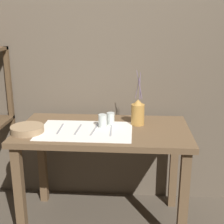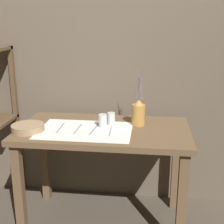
% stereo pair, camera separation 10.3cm
% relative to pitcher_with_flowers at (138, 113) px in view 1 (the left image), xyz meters
% --- Properties ---
extents(ground_plane, '(12.00, 12.00, 0.00)m').
position_rel_pitcher_with_flowers_xyz_m(ground_plane, '(-0.24, -0.10, -0.85)').
color(ground_plane, brown).
extents(stone_wall_back, '(7.00, 0.06, 2.40)m').
position_rel_pitcher_with_flowers_xyz_m(stone_wall_back, '(-0.24, 0.34, 0.35)').
color(stone_wall_back, brown).
rests_on(stone_wall_back, ground_plane).
extents(wooden_table, '(1.20, 0.65, 0.76)m').
position_rel_pitcher_with_flowers_xyz_m(wooden_table, '(-0.24, -0.10, -0.20)').
color(wooden_table, brown).
rests_on(wooden_table, ground_plane).
extents(linen_cloth, '(0.64, 0.42, 0.00)m').
position_rel_pitcher_with_flowers_xyz_m(linen_cloth, '(-0.36, -0.16, -0.09)').
color(linen_cloth, white).
rests_on(linen_cloth, wooden_table).
extents(pitcher_with_flowers, '(0.09, 0.09, 0.40)m').
position_rel_pitcher_with_flowers_xyz_m(pitcher_with_flowers, '(0.00, 0.00, 0.00)').
color(pitcher_with_flowers, '#B7843D').
rests_on(pitcher_with_flowers, wooden_table).
extents(wooden_bowl, '(0.22, 0.22, 0.05)m').
position_rel_pitcher_with_flowers_xyz_m(wooden_bowl, '(-0.74, -0.22, -0.07)').
color(wooden_bowl, '#9E7F5B').
rests_on(wooden_bowl, wooden_table).
extents(glass_tumbler_near, '(0.06, 0.06, 0.09)m').
position_rel_pitcher_with_flowers_xyz_m(glass_tumbler_near, '(-0.25, -0.08, -0.04)').
color(glass_tumbler_near, silver).
rests_on(glass_tumbler_near, wooden_table).
extents(glass_tumbler_far, '(0.06, 0.06, 0.09)m').
position_rel_pitcher_with_flowers_xyz_m(glass_tumbler_far, '(-0.20, -0.02, -0.04)').
color(glass_tumbler_far, silver).
rests_on(glass_tumbler_far, wooden_table).
extents(knife_center, '(0.02, 0.21, 0.00)m').
position_rel_pitcher_with_flowers_xyz_m(knife_center, '(-0.54, -0.15, -0.08)').
color(knife_center, '#939399').
rests_on(knife_center, wooden_table).
extents(fork_inner, '(0.02, 0.21, 0.00)m').
position_rel_pitcher_with_flowers_xyz_m(fork_inner, '(-0.41, -0.15, -0.08)').
color(fork_inner, '#939399').
rests_on(fork_inner, wooden_table).
extents(spoon_outer, '(0.04, 0.22, 0.02)m').
position_rel_pitcher_with_flowers_xyz_m(spoon_outer, '(-0.29, -0.10, -0.08)').
color(spoon_outer, '#939399').
rests_on(spoon_outer, wooden_table).
extents(fork_outer, '(0.02, 0.21, 0.00)m').
position_rel_pitcher_with_flowers_xyz_m(fork_outer, '(-0.18, -0.16, -0.08)').
color(fork_outer, '#939399').
rests_on(fork_outer, wooden_table).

